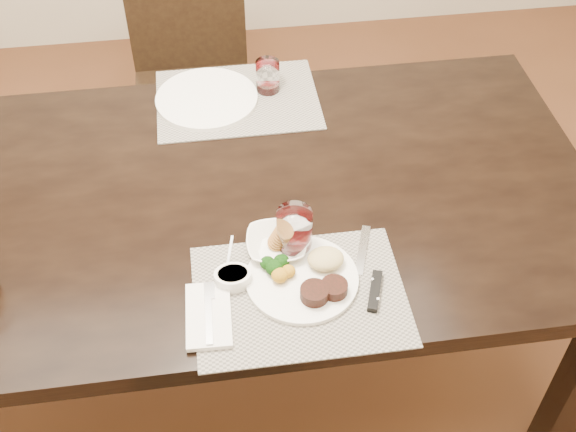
{
  "coord_description": "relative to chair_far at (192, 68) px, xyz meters",
  "views": [
    {
      "loc": [
        0.04,
        -1.31,
        2.0
      ],
      "look_at": [
        0.2,
        -0.17,
        0.82
      ],
      "focal_mm": 45.0,
      "sensor_mm": 36.0,
      "label": 1
    }
  ],
  "objects": [
    {
      "name": "steak_knife",
      "position": [
        0.36,
        -1.26,
        0.26
      ],
      "size": [
        0.07,
        0.26,
        0.01
      ],
      "rotation": [
        0.0,
        0.0,
        -0.34
      ],
      "color": "silver",
      "rests_on": "placemat_near"
    },
    {
      "name": "dinner_plate",
      "position": [
        0.22,
        -1.24,
        0.26
      ],
      "size": [
        0.25,
        0.25,
        0.04
      ],
      "rotation": [
        0.0,
        0.0,
        0.14
      ],
      "color": "white",
      "rests_on": "placemat_near"
    },
    {
      "name": "dining_table",
      "position": [
        0.0,
        -0.93,
        0.16
      ],
      "size": [
        2.0,
        1.0,
        0.75
      ],
      "color": "black",
      "rests_on": "ground"
    },
    {
      "name": "chair_far",
      "position": [
        0.0,
        0.0,
        0.0
      ],
      "size": [
        0.42,
        0.42,
        0.9
      ],
      "color": "black",
      "rests_on": "ground"
    },
    {
      "name": "wine_glass_near",
      "position": [
        0.21,
        -1.14,
        0.3
      ],
      "size": [
        0.08,
        0.08,
        0.11
      ],
      "rotation": [
        0.0,
        0.0,
        0.18
      ],
      "color": "silver",
      "rests_on": "placemat_near"
    },
    {
      "name": "napkin_fork",
      "position": [
        -0.0,
        -1.31,
        0.26
      ],
      "size": [
        0.1,
        0.17,
        0.02
      ],
      "rotation": [
        0.0,
        0.0,
        -0.04
      ],
      "color": "white",
      "rests_on": "placemat_near"
    },
    {
      "name": "far_plate",
      "position": [
        0.04,
        -0.54,
        0.26
      ],
      "size": [
        0.29,
        0.29,
        0.01
      ],
      "primitive_type": "cylinder",
      "color": "white",
      "rests_on": "placemat_far"
    },
    {
      "name": "cracker_bowl",
      "position": [
        0.17,
        -1.14,
        0.27
      ],
      "size": [
        0.15,
        0.15,
        0.06
      ],
      "rotation": [
        0.0,
        0.0,
        -0.06
      ],
      "color": "white",
      "rests_on": "placemat_near"
    },
    {
      "name": "sauce_ramekin",
      "position": [
        0.06,
        -1.22,
        0.27
      ],
      "size": [
        0.08,
        0.12,
        0.07
      ],
      "rotation": [
        0.0,
        0.0,
        -0.33
      ],
      "color": "white",
      "rests_on": "placemat_near"
    },
    {
      "name": "placemat_far",
      "position": [
        0.13,
        -0.55,
        0.25
      ],
      "size": [
        0.46,
        0.34,
        0.0
      ],
      "primitive_type": "cube",
      "color": "gray",
      "rests_on": "dining_table"
    },
    {
      "name": "ground_plane",
      "position": [
        0.0,
        -0.93,
        -0.5
      ],
      "size": [
        4.5,
        4.5,
        0.0
      ],
      "primitive_type": "plane",
      "color": "#4B2A18",
      "rests_on": "ground"
    },
    {
      "name": "wine_glass_far",
      "position": [
        0.22,
        -0.51,
        0.29
      ],
      "size": [
        0.07,
        0.07,
        0.09
      ],
      "rotation": [
        0.0,
        0.0,
        -0.04
      ],
      "color": "silver",
      "rests_on": "placemat_far"
    },
    {
      "name": "placemat_near",
      "position": [
        0.2,
        -1.28,
        0.25
      ],
      "size": [
        0.46,
        0.34,
        0.0
      ],
      "primitive_type": "cube",
      "color": "gray",
      "rests_on": "dining_table"
    }
  ]
}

